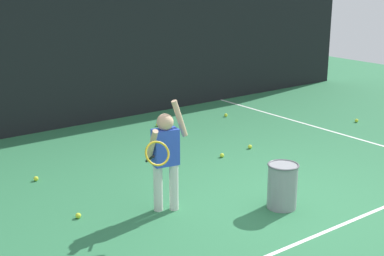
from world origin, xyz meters
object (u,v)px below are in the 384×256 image
object	(u,v)px
tennis_player	(165,154)
tennis_ball_1	(158,125)
ball_hopper	(282,185)
tennis_ball_7	(357,121)
tennis_ball_0	(226,115)
tennis_ball_8	(250,147)
tennis_ball_4	(36,179)
tennis_ball_6	(158,130)
tennis_ball_3	(78,216)
tennis_ball_5	(222,155)

from	to	relation	value
tennis_player	tennis_ball_1	world-z (taller)	tennis_player
ball_hopper	tennis_ball_7	world-z (taller)	ball_hopper
tennis_ball_0	tennis_ball_8	world-z (taller)	same
tennis_ball_4	tennis_ball_7	distance (m)	6.09
tennis_ball_1	tennis_ball_6	distance (m)	0.33
tennis_ball_0	tennis_ball_8	size ratio (longest dim) A/B	1.00
tennis_ball_0	tennis_ball_8	bearing A→B (deg)	-119.22
tennis_ball_3	tennis_player	bearing A→B (deg)	-24.95
tennis_ball_5	tennis_ball_7	distance (m)	3.36
tennis_ball_0	tennis_ball_3	size ratio (longest dim) A/B	1.00
tennis_ball_1	tennis_ball_3	xyz separation A→B (m)	(-2.91, -2.71, 0.00)
tennis_ball_0	tennis_ball_7	xyz separation A→B (m)	(1.73, -1.81, 0.00)
tennis_ball_1	tennis_ball_3	size ratio (longest dim) A/B	1.00
tennis_ball_4	tennis_ball_7	world-z (taller)	same
tennis_player	tennis_ball_6	distance (m)	3.45
tennis_player	tennis_ball_0	distance (m)	4.55
tennis_player	tennis_ball_8	world-z (taller)	tennis_player
tennis_ball_3	tennis_ball_5	world-z (taller)	same
tennis_ball_1	tennis_ball_6	xyz separation A→B (m)	(-0.18, -0.28, 0.00)
ball_hopper	tennis_ball_4	world-z (taller)	ball_hopper
tennis_ball_0	tennis_ball_1	xyz separation A→B (m)	(-1.46, 0.23, 0.00)
tennis_player	tennis_ball_6	xyz separation A→B (m)	(1.79, 2.86, -0.69)
ball_hopper	tennis_ball_8	distance (m)	2.31
tennis_ball_3	tennis_ball_4	world-z (taller)	same
tennis_ball_1	tennis_ball_8	xyz separation A→B (m)	(0.47, -2.00, 0.00)
ball_hopper	tennis_ball_5	bearing A→B (deg)	71.79
tennis_ball_0	tennis_ball_4	xyz separation A→B (m)	(-4.31, -1.04, 0.00)
tennis_ball_8	tennis_player	bearing A→B (deg)	-154.78
tennis_ball_0	tennis_ball_4	bearing A→B (deg)	-166.43
tennis_ball_1	tennis_ball_3	distance (m)	3.97
tennis_player	tennis_ball_0	xyz separation A→B (m)	(3.43, 2.92, -0.69)
tennis_player	tennis_ball_1	size ratio (longest dim) A/B	20.46
tennis_ball_7	tennis_ball_0	bearing A→B (deg)	133.69
ball_hopper	tennis_ball_7	size ratio (longest dim) A/B	8.52
tennis_ball_0	tennis_ball_4	distance (m)	4.43
tennis_ball_4	tennis_ball_8	world-z (taller)	same
tennis_player	tennis_ball_1	bearing A→B (deg)	68.75
tennis_player	tennis_ball_4	world-z (taller)	tennis_player
tennis_ball_1	tennis_ball_5	distance (m)	2.06
tennis_ball_3	tennis_ball_4	distance (m)	1.44
tennis_player	tennis_ball_3	xyz separation A→B (m)	(-0.94, 0.44, -0.69)
tennis_ball_8	tennis_ball_1	bearing A→B (deg)	103.32
ball_hopper	tennis_ball_5	xyz separation A→B (m)	(0.61, 1.87, -0.26)
tennis_player	tennis_ball_3	bearing A→B (deg)	165.76
ball_hopper	tennis_ball_1	world-z (taller)	ball_hopper
tennis_ball_0	tennis_ball_5	world-z (taller)	same
tennis_ball_6	tennis_ball_7	xyz separation A→B (m)	(3.37, -1.75, 0.00)
tennis_player	tennis_ball_8	bearing A→B (deg)	35.94
tennis_ball_5	tennis_ball_7	world-z (taller)	same
tennis_player	tennis_ball_4	distance (m)	2.19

